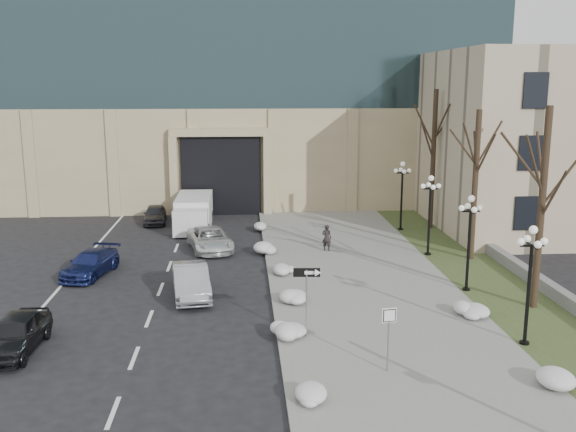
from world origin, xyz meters
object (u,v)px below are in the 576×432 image
object	(u,v)px
car_b	(191,281)
keep_sign	(389,326)
car_d	(210,239)
car_c	(90,264)
lamppost_d	(402,186)
box_truck	(194,213)
lamppost_a	(530,269)
car_e	(155,214)
one_way_sign	(311,281)
car_a	(15,334)
lamppost_b	(470,230)
lamppost_c	(430,205)
pedestrian	(327,238)

from	to	relation	value
car_b	keep_sign	size ratio (longest dim) A/B	1.91
keep_sign	car_d	bearing A→B (deg)	103.37
car_c	lamppost_d	xyz separation A→B (m)	(18.72, 8.89, 2.44)
lamppost_d	car_c	bearing A→B (deg)	-154.60
box_truck	lamppost_a	bearing A→B (deg)	-56.77
car_b	keep_sign	world-z (taller)	keep_sign
box_truck	keep_sign	distance (m)	25.06
car_d	box_truck	size ratio (longest dim) A/B	0.72
car_e	one_way_sign	distance (m)	23.75
car_b	car_d	world-z (taller)	car_b
box_truck	one_way_sign	bearing A→B (deg)	-73.49
car_c	keep_sign	size ratio (longest dim) A/B	1.81
car_a	lamppost_b	xyz separation A→B (m)	(19.30, 5.60, 2.35)
car_d	lamppost_c	xyz separation A→B (m)	(12.70, -2.35, 2.40)
keep_sign	lamppost_a	size ratio (longest dim) A/B	0.51
pedestrian	lamppost_c	size ratio (longest dim) A/B	0.33
car_a	lamppost_d	distance (m)	26.90
pedestrian	keep_sign	bearing A→B (deg)	113.52
car_a	box_truck	world-z (taller)	box_truck
car_c	lamppost_a	xyz separation A→B (m)	(18.72, -10.61, 2.44)
one_way_sign	lamppost_c	distance (m)	14.28
car_c	car_e	bearing A→B (deg)	95.92
car_c	box_truck	world-z (taller)	box_truck
car_a	car_e	distance (m)	22.45
pedestrian	one_way_sign	bearing A→B (deg)	103.36
one_way_sign	lamppost_a	world-z (taller)	lamppost_a
keep_sign	lamppost_a	world-z (taller)	lamppost_a
pedestrian	car_b	bearing A→B (deg)	68.67
pedestrian	one_way_sign	size ratio (longest dim) A/B	0.54
car_b	car_a	bearing A→B (deg)	-143.91
car_e	one_way_sign	size ratio (longest dim) A/B	1.31
one_way_sign	lamppost_a	distance (m)	8.24
car_c	car_d	xyz separation A→B (m)	(6.02, 4.74, 0.04)
car_b	car_d	size ratio (longest dim) A/B	0.95
car_c	lamppost_b	size ratio (longest dim) A/B	0.92
car_e	box_truck	xyz separation A→B (m)	(2.88, -1.60, 0.38)
car_e	pedestrian	size ratio (longest dim) A/B	2.42
box_truck	lamppost_b	distance (m)	20.79
lamppost_a	car_d	bearing A→B (deg)	129.61
car_b	lamppost_c	size ratio (longest dim) A/B	0.97
pedestrian	lamppost_b	world-z (taller)	lamppost_b
car_c	car_a	bearing A→B (deg)	-79.68
car_a	lamppost_d	size ratio (longest dim) A/B	0.89
car_d	car_c	bearing A→B (deg)	-154.58
lamppost_b	car_a	bearing A→B (deg)	-163.83
pedestrian	car_e	bearing A→B (deg)	-15.01
lamppost_c	one_way_sign	bearing A→B (deg)	-124.69
lamppost_a	lamppost_c	world-z (taller)	same
lamppost_a	lamppost_d	bearing A→B (deg)	90.00
lamppost_c	lamppost_a	bearing A→B (deg)	-90.00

